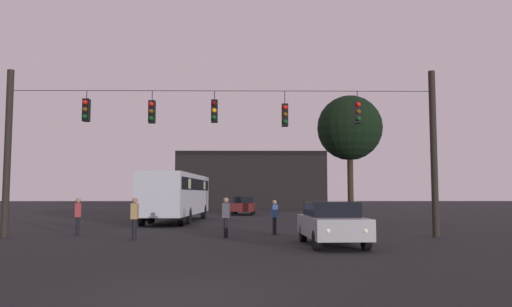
{
  "coord_description": "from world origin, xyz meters",
  "views": [
    {
      "loc": [
        1.21,
        -8.85,
        1.8
      ],
      "look_at": [
        1.45,
        12.77,
        3.54
      ],
      "focal_mm": 34.72,
      "sensor_mm": 36.0,
      "label": 1
    }
  ],
  "objects_px": {
    "car_near_right": "(332,222)",
    "pedestrian_crossing_center": "(78,215)",
    "pedestrian_crossing_left": "(274,215)",
    "tree_left_silhouette": "(350,128)",
    "pedestrian_near_bus": "(135,216)",
    "city_bus": "(177,192)",
    "pedestrian_crossing_right": "(226,215)",
    "car_far_left": "(244,205)"
  },
  "relations": [
    {
      "from": "city_bus",
      "to": "pedestrian_crossing_right",
      "type": "bearing_deg",
      "value": -72.2
    },
    {
      "from": "pedestrian_crossing_left",
      "to": "pedestrian_crossing_right",
      "type": "bearing_deg",
      "value": -143.07
    },
    {
      "from": "car_near_right",
      "to": "tree_left_silhouette",
      "type": "xyz_separation_m",
      "value": [
        3.38,
        13.37,
        5.06
      ]
    },
    {
      "from": "car_near_right",
      "to": "car_far_left",
      "type": "height_order",
      "value": "same"
    },
    {
      "from": "pedestrian_crossing_left",
      "to": "pedestrian_crossing_center",
      "type": "relative_size",
      "value": 0.95
    },
    {
      "from": "city_bus",
      "to": "pedestrian_near_bus",
      "type": "height_order",
      "value": "city_bus"
    },
    {
      "from": "car_near_right",
      "to": "tree_left_silhouette",
      "type": "bearing_deg",
      "value": 75.8
    },
    {
      "from": "pedestrian_crossing_center",
      "to": "car_far_left",
      "type": "bearing_deg",
      "value": 72.04
    },
    {
      "from": "city_bus",
      "to": "car_far_left",
      "type": "height_order",
      "value": "city_bus"
    },
    {
      "from": "city_bus",
      "to": "pedestrian_crossing_center",
      "type": "relative_size",
      "value": 6.96
    },
    {
      "from": "city_bus",
      "to": "tree_left_silhouette",
      "type": "height_order",
      "value": "tree_left_silhouette"
    },
    {
      "from": "pedestrian_near_bus",
      "to": "tree_left_silhouette",
      "type": "bearing_deg",
      "value": 46.51
    },
    {
      "from": "car_far_left",
      "to": "pedestrian_crossing_left",
      "type": "height_order",
      "value": "car_far_left"
    },
    {
      "from": "car_near_right",
      "to": "pedestrian_crossing_center",
      "type": "bearing_deg",
      "value": 158.04
    },
    {
      "from": "pedestrian_crossing_right",
      "to": "pedestrian_near_bus",
      "type": "relative_size",
      "value": 1.0
    },
    {
      "from": "car_near_right",
      "to": "pedestrian_crossing_right",
      "type": "height_order",
      "value": "pedestrian_crossing_right"
    },
    {
      "from": "pedestrian_crossing_left",
      "to": "tree_left_silhouette",
      "type": "distance_m",
      "value": 11.38
    },
    {
      "from": "car_near_right",
      "to": "tree_left_silhouette",
      "type": "relative_size",
      "value": 0.56
    },
    {
      "from": "city_bus",
      "to": "pedestrian_crossing_right",
      "type": "relative_size",
      "value": 6.82
    },
    {
      "from": "pedestrian_crossing_left",
      "to": "pedestrian_near_bus",
      "type": "xyz_separation_m",
      "value": [
        -5.54,
        -2.45,
        0.08
      ]
    },
    {
      "from": "pedestrian_crossing_left",
      "to": "pedestrian_crossing_right",
      "type": "distance_m",
      "value": 2.57
    },
    {
      "from": "pedestrian_crossing_right",
      "to": "tree_left_silhouette",
      "type": "bearing_deg",
      "value": 55.22
    },
    {
      "from": "city_bus",
      "to": "pedestrian_near_bus",
      "type": "xyz_separation_m",
      "value": [
        0.18,
        -12.35,
        -0.95
      ]
    },
    {
      "from": "car_near_right",
      "to": "pedestrian_crossing_right",
      "type": "relative_size",
      "value": 2.7
    },
    {
      "from": "pedestrian_crossing_center",
      "to": "tree_left_silhouette",
      "type": "height_order",
      "value": "tree_left_silhouette"
    },
    {
      "from": "tree_left_silhouette",
      "to": "city_bus",
      "type": "bearing_deg",
      "value": 174.32
    },
    {
      "from": "car_far_left",
      "to": "city_bus",
      "type": "bearing_deg",
      "value": -111.08
    },
    {
      "from": "tree_left_silhouette",
      "to": "car_far_left",
      "type": "bearing_deg",
      "value": 120.17
    },
    {
      "from": "pedestrian_crossing_right",
      "to": "car_near_right",
      "type": "bearing_deg",
      "value": -38.25
    },
    {
      "from": "city_bus",
      "to": "pedestrian_crossing_right",
      "type": "height_order",
      "value": "city_bus"
    },
    {
      "from": "pedestrian_crossing_left",
      "to": "pedestrian_crossing_center",
      "type": "distance_m",
      "value": 8.44
    },
    {
      "from": "city_bus",
      "to": "tree_left_silhouette",
      "type": "distance_m",
      "value": 11.63
    },
    {
      "from": "pedestrian_crossing_left",
      "to": "pedestrian_crossing_right",
      "type": "relative_size",
      "value": 0.93
    },
    {
      "from": "pedestrian_near_bus",
      "to": "pedestrian_crossing_center",
      "type": "bearing_deg",
      "value": 145.17
    },
    {
      "from": "car_near_right",
      "to": "car_far_left",
      "type": "bearing_deg",
      "value": 97.74
    },
    {
      "from": "car_near_right",
      "to": "city_bus",
      "type": "bearing_deg",
      "value": 117.39
    },
    {
      "from": "car_far_left",
      "to": "pedestrian_near_bus",
      "type": "distance_m",
      "value": 23.28
    },
    {
      "from": "car_near_right",
      "to": "pedestrian_crossing_left",
      "type": "height_order",
      "value": "car_near_right"
    },
    {
      "from": "tree_left_silhouette",
      "to": "pedestrian_near_bus",
      "type": "bearing_deg",
      "value": -133.49
    },
    {
      "from": "car_near_right",
      "to": "pedestrian_crossing_left",
      "type": "bearing_deg",
      "value": 111.17
    },
    {
      "from": "pedestrian_crossing_center",
      "to": "tree_left_silhouette",
      "type": "bearing_deg",
      "value": 34.3
    },
    {
      "from": "car_near_right",
      "to": "pedestrian_crossing_center",
      "type": "xyz_separation_m",
      "value": [
        -10.19,
        4.11,
        0.1
      ]
    }
  ]
}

